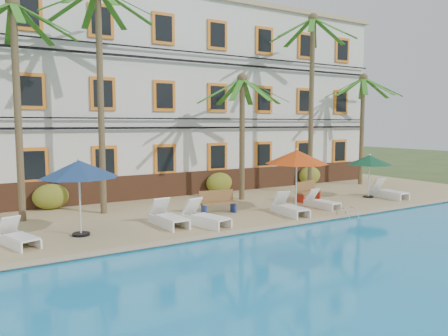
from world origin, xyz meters
TOP-DOWN VIEW (x-y plane):
  - ground at (0.00, 0.00)m, footprint 100.00×100.00m
  - pool_deck at (0.00, 5.00)m, footprint 30.00×12.00m
  - pool_coping at (0.00, -0.90)m, footprint 30.00×0.35m
  - hotel_building at (0.00, 9.98)m, footprint 25.40×6.44m
  - palm_a at (-8.27, 4.80)m, footprint 4.46×4.46m
  - palm_b at (-5.25, 4.64)m, footprint 4.46×4.46m
  - palm_c at (1.41, 4.47)m, footprint 4.46×4.46m
  - palm_d at (5.72, 4.41)m, footprint 4.46×4.46m
  - palm_e at (10.53, 5.21)m, footprint 4.46×4.46m
  - shrub_left at (-6.96, 6.60)m, footprint 1.50×0.90m
  - shrub_mid at (1.40, 6.60)m, footprint 1.50×0.90m
  - shrub_right at (7.69, 6.60)m, footprint 1.50×0.90m
  - umbrella_blue at (-6.90, 1.45)m, footprint 2.55×2.55m
  - umbrella_red at (1.79, 0.92)m, footprint 2.64×2.64m
  - umbrella_green at (7.11, 1.67)m, footprint 2.17×2.17m
  - lounger_a at (-8.82, 1.22)m, footprint 1.14×1.87m
  - lounger_b at (-3.90, 1.27)m, footprint 0.83×2.03m
  - lounger_c at (-2.76, 0.60)m, footprint 1.23×2.12m
  - lounger_d at (1.09, 0.51)m, footprint 0.83×1.94m
  - lounger_e at (3.22, 0.89)m, footprint 0.72×1.71m
  - lounger_f at (7.83, 1.09)m, footprint 0.73×1.96m
  - bench_left at (-1.22, 2.25)m, footprint 1.55×0.69m
  - bench_right at (3.83, 2.51)m, footprint 1.57×0.80m
  - pool_ladder at (2.78, -1.00)m, footprint 0.54×0.74m

SIDE VIEW (x-z plane):
  - ground at x=0.00m, z-range 0.00..0.00m
  - pool_deck at x=0.00m, z-range 0.00..0.25m
  - pool_ladder at x=2.78m, z-range -0.12..0.62m
  - pool_coping at x=0.00m, z-range 0.25..0.31m
  - lounger_e at x=3.22m, z-range 0.11..0.90m
  - lounger_a at x=-8.82m, z-range 0.10..0.94m
  - lounger_d at x=1.09m, z-range 0.09..0.98m
  - lounger_f at x=7.83m, z-range 0.09..1.01m
  - lounger_b at x=-3.90m, z-range 0.08..1.03m
  - lounger_c at x=-2.76m, z-range 0.08..1.03m
  - bench_left at x=-1.22m, z-range 0.26..1.18m
  - bench_right at x=3.83m, z-range 0.26..1.18m
  - shrub_left at x=-6.96m, z-range 0.25..1.35m
  - shrub_mid at x=1.40m, z-range 0.25..1.35m
  - shrub_right at x=7.69m, z-range 0.25..1.35m
  - umbrella_green at x=7.11m, z-range 1.01..3.19m
  - umbrella_blue at x=-6.90m, z-range 1.15..3.70m
  - umbrella_red at x=1.79m, z-range 1.18..3.82m
  - palm_c at x=1.41m, z-range 1.22..7.25m
  - palm_e at x=10.53m, z-range 1.28..7.91m
  - hotel_building at x=0.00m, z-range 0.26..10.49m
  - palm_a at x=-8.27m, z-range 1.41..9.65m
  - palm_b at x=-5.25m, z-range 1.48..10.64m
  - palm_d at x=5.72m, z-range 1.48..10.80m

